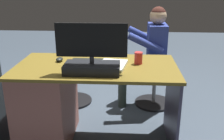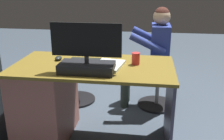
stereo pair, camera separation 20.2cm
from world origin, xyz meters
TOP-DOWN VIEW (x-y plane):
  - ground_plane at (0.00, 0.00)m, footprint 10.00×10.00m
  - desk at (0.36, 0.37)m, footprint 1.39×0.73m
  - monitor at (0.01, 0.56)m, footprint 0.55×0.22m
  - keyboard at (0.02, 0.29)m, footprint 0.42×0.14m
  - computer_mouse at (0.34, 0.27)m, footprint 0.06×0.10m
  - cup at (-0.36, 0.30)m, footprint 0.07×0.07m
  - tv_remote at (0.21, 0.38)m, footprint 0.09×0.16m
  - notebook_binder at (-0.14, 0.39)m, footprint 0.27×0.33m
  - office_chair_teddy at (0.40, -0.43)m, footprint 0.46×0.46m
  - teddy_bear at (0.40, -0.45)m, footprint 0.25×0.25m
  - visitor_chair at (-0.60, -0.43)m, footprint 0.45×0.45m
  - person at (-0.51, -0.43)m, footprint 0.53×0.47m

SIDE VIEW (x-z plane):
  - ground_plane at x=0.00m, z-range 0.00..0.00m
  - office_chair_teddy at x=0.40m, z-range 0.03..0.51m
  - visitor_chair at x=-0.60m, z-range 0.04..0.51m
  - desk at x=0.36m, z-range 0.03..0.77m
  - teddy_bear at x=0.40m, z-range 0.45..0.80m
  - person at x=-0.51m, z-range 0.11..1.27m
  - tv_remote at x=0.21m, z-range 0.75..0.76m
  - keyboard at x=0.02m, z-range 0.75..0.77m
  - notebook_binder at x=-0.14m, z-range 0.75..0.77m
  - computer_mouse at x=0.34m, z-range 0.75..0.78m
  - cup at x=-0.36m, z-range 0.75..0.85m
  - monitor at x=0.01m, z-range 0.67..1.06m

